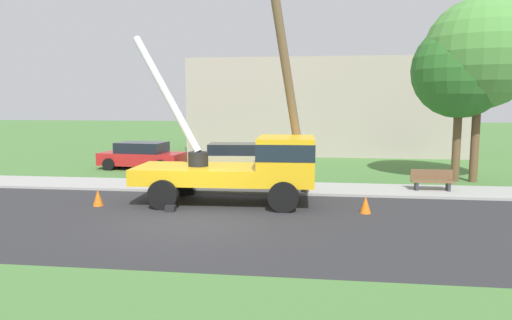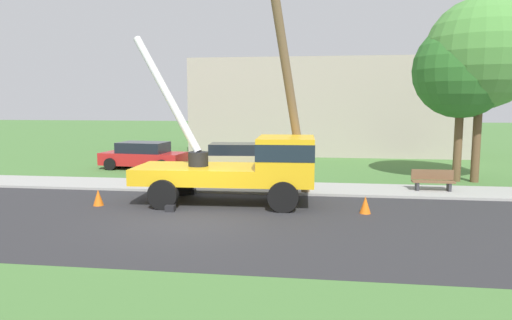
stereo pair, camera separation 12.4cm
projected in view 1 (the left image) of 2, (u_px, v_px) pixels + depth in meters
ground_plane at (247, 166)px, 25.75m from camera, size 120.00×120.00×0.00m
road_asphalt at (189, 221)px, 13.94m from camera, size 80.00×8.36×0.01m
sidewalk_strip at (224, 187)px, 19.28m from camera, size 80.00×2.51×0.10m
utility_truck at (249, 164)px, 16.17m from camera, size 6.85×3.21×5.98m
leaning_utility_pole at (287, 75)px, 16.46m from camera, size 1.92×2.86×8.74m
traffic_cone_ahead at (366, 205)px, 14.84m from camera, size 0.36×0.36×0.56m
traffic_cone_behind at (98, 198)px, 15.91m from camera, size 0.36×0.36×0.56m
parked_sedan_red at (142, 156)px, 24.70m from camera, size 4.55×2.29×1.42m
parked_sedan_tan at (233, 157)px, 23.93m from camera, size 4.54×2.26×1.42m
park_bench at (432, 181)px, 18.24m from camera, size 1.60×0.45×0.90m
roadside_tree_near at (460, 71)px, 20.35m from camera, size 4.20×4.20×7.02m
roadside_tree_far at (480, 54)px, 20.06m from camera, size 4.78×4.78×8.00m
lowrise_building_backdrop at (323, 107)px, 32.36m from camera, size 18.00×6.00×6.40m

